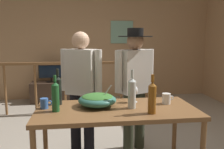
{
  "coord_description": "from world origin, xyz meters",
  "views": [
    {
      "loc": [
        -0.49,
        -2.94,
        1.46
      ],
      "look_at": [
        -0.15,
        -0.34,
        1.05
      ],
      "focal_mm": 39.07,
      "sensor_mm": 36.0,
      "label": 1
    }
  ],
  "objects_px": {
    "framed_picture": "(122,32)",
    "wine_glass": "(134,91)",
    "wine_bottle_green": "(55,96)",
    "person_standing_right": "(135,80)",
    "wine_bottle_clear": "(132,92)",
    "mug_white": "(166,99)",
    "tv_console": "(52,92)",
    "stair_railing": "(90,79)",
    "person_standing_left": "(81,84)",
    "wine_bottle_dark": "(58,90)",
    "flat_screen_tv": "(51,72)",
    "mug_blue": "(44,103)",
    "salad_bowl": "(97,99)",
    "serving_table": "(117,115)",
    "wine_bottle_amber": "(152,97)"
  },
  "relations": [
    {
      "from": "framed_picture",
      "to": "wine_glass",
      "type": "bearing_deg",
      "value": -97.59
    },
    {
      "from": "wine_bottle_green",
      "to": "person_standing_right",
      "type": "bearing_deg",
      "value": 37.59
    },
    {
      "from": "wine_bottle_clear",
      "to": "mug_white",
      "type": "xyz_separation_m",
      "value": [
        0.38,
        0.11,
        -0.1
      ]
    },
    {
      "from": "wine_glass",
      "to": "person_standing_right",
      "type": "bearing_deg",
      "value": 76.01
    },
    {
      "from": "tv_console",
      "to": "mug_white",
      "type": "relative_size",
      "value": 7.3
    },
    {
      "from": "framed_picture",
      "to": "wine_glass",
      "type": "relative_size",
      "value": 2.98
    },
    {
      "from": "stair_railing",
      "to": "person_standing_left",
      "type": "distance_m",
      "value": 1.71
    },
    {
      "from": "stair_railing",
      "to": "wine_bottle_dark",
      "type": "xyz_separation_m",
      "value": [
        -0.42,
        -2.15,
        0.27
      ]
    },
    {
      "from": "flat_screen_tv",
      "to": "mug_blue",
      "type": "relative_size",
      "value": 4.65
    },
    {
      "from": "framed_picture",
      "to": "tv_console",
      "type": "relative_size",
      "value": 0.59
    },
    {
      "from": "tv_console",
      "to": "person_standing_right",
      "type": "relative_size",
      "value": 0.58
    },
    {
      "from": "wine_bottle_green",
      "to": "salad_bowl",
      "type": "bearing_deg",
      "value": 17.3
    },
    {
      "from": "person_standing_left",
      "to": "serving_table",
      "type": "bearing_deg",
      "value": 140.12
    },
    {
      "from": "wine_bottle_green",
      "to": "tv_console",
      "type": "bearing_deg",
      "value": 97.22
    },
    {
      "from": "framed_picture",
      "to": "serving_table",
      "type": "relative_size",
      "value": 0.34
    },
    {
      "from": "framed_picture",
      "to": "wine_bottle_clear",
      "type": "relative_size",
      "value": 1.39
    },
    {
      "from": "framed_picture",
      "to": "wine_bottle_amber",
      "type": "bearing_deg",
      "value": -95.57
    },
    {
      "from": "salad_bowl",
      "to": "mug_blue",
      "type": "height_order",
      "value": "salad_bowl"
    },
    {
      "from": "serving_table",
      "to": "wine_bottle_clear",
      "type": "height_order",
      "value": "wine_bottle_clear"
    },
    {
      "from": "wine_bottle_dark",
      "to": "person_standing_left",
      "type": "height_order",
      "value": "person_standing_left"
    },
    {
      "from": "wine_bottle_green",
      "to": "mug_white",
      "type": "height_order",
      "value": "wine_bottle_green"
    },
    {
      "from": "salad_bowl",
      "to": "mug_blue",
      "type": "distance_m",
      "value": 0.52
    },
    {
      "from": "tv_console",
      "to": "mug_white",
      "type": "xyz_separation_m",
      "value": [
        1.53,
        -3.13,
        0.6
      ]
    },
    {
      "from": "salad_bowl",
      "to": "stair_railing",
      "type": "bearing_deg",
      "value": 89.3
    },
    {
      "from": "tv_console",
      "to": "wine_bottle_clear",
      "type": "distance_m",
      "value": 3.5
    },
    {
      "from": "framed_picture",
      "to": "wine_bottle_dark",
      "type": "xyz_separation_m",
      "value": [
        -1.23,
        -3.29,
        -0.64
      ]
    },
    {
      "from": "mug_white",
      "to": "tv_console",
      "type": "bearing_deg",
      "value": 116.0
    },
    {
      "from": "wine_glass",
      "to": "person_standing_left",
      "type": "height_order",
      "value": "person_standing_left"
    },
    {
      "from": "mug_blue",
      "to": "framed_picture",
      "type": "bearing_deg",
      "value": 68.49
    },
    {
      "from": "wine_bottle_amber",
      "to": "mug_white",
      "type": "bearing_deg",
      "value": 50.02
    },
    {
      "from": "salad_bowl",
      "to": "mug_white",
      "type": "relative_size",
      "value": 3.09
    },
    {
      "from": "tv_console",
      "to": "wine_bottle_amber",
      "type": "relative_size",
      "value": 2.5
    },
    {
      "from": "salad_bowl",
      "to": "wine_bottle_dark",
      "type": "xyz_separation_m",
      "value": [
        -0.39,
        0.12,
        0.08
      ]
    },
    {
      "from": "framed_picture",
      "to": "wine_bottle_dark",
      "type": "distance_m",
      "value": 3.57
    },
    {
      "from": "flat_screen_tv",
      "to": "framed_picture",
      "type": "bearing_deg",
      "value": 11.07
    },
    {
      "from": "wine_bottle_green",
      "to": "wine_bottle_clear",
      "type": "relative_size",
      "value": 0.9
    },
    {
      "from": "wine_bottle_dark",
      "to": "mug_blue",
      "type": "height_order",
      "value": "wine_bottle_dark"
    },
    {
      "from": "framed_picture",
      "to": "wine_glass",
      "type": "height_order",
      "value": "framed_picture"
    },
    {
      "from": "flat_screen_tv",
      "to": "person_standing_right",
      "type": "bearing_deg",
      "value": -62.29
    },
    {
      "from": "framed_picture",
      "to": "stair_railing",
      "type": "height_order",
      "value": "framed_picture"
    },
    {
      "from": "wine_glass",
      "to": "mug_white",
      "type": "height_order",
      "value": "wine_glass"
    },
    {
      "from": "flat_screen_tv",
      "to": "person_standing_left",
      "type": "bearing_deg",
      "value": -75.4
    },
    {
      "from": "wine_bottle_clear",
      "to": "person_standing_left",
      "type": "relative_size",
      "value": 0.25
    },
    {
      "from": "salad_bowl",
      "to": "wine_bottle_green",
      "type": "xyz_separation_m",
      "value": [
        -0.4,
        -0.12,
        0.08
      ]
    },
    {
      "from": "wine_bottle_amber",
      "to": "person_standing_right",
      "type": "distance_m",
      "value": 0.88
    },
    {
      "from": "tv_console",
      "to": "mug_white",
      "type": "height_order",
      "value": "mug_white"
    },
    {
      "from": "serving_table",
      "to": "wine_bottle_green",
      "type": "height_order",
      "value": "wine_bottle_green"
    },
    {
      "from": "serving_table",
      "to": "wine_bottle_green",
      "type": "xyz_separation_m",
      "value": [
        -0.58,
        -0.02,
        0.22
      ]
    },
    {
      "from": "salad_bowl",
      "to": "wine_bottle_amber",
      "type": "xyz_separation_m",
      "value": [
        0.47,
        -0.3,
        0.08
      ]
    },
    {
      "from": "person_standing_left",
      "to": "salad_bowl",
      "type": "bearing_deg",
      "value": 128.84
    }
  ]
}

